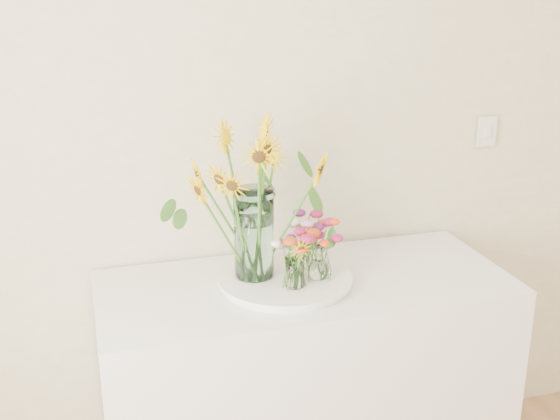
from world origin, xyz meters
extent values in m
cube|color=white|center=(-0.20, 1.93, 0.45)|extent=(1.40, 0.60, 0.90)
cylinder|color=white|center=(-0.28, 1.92, 0.91)|extent=(0.43, 0.43, 0.02)
cylinder|color=#A9D9CC|center=(-0.37, 1.96, 1.08)|extent=(0.17, 0.17, 0.31)
cylinder|color=white|center=(-0.27, 1.84, 0.98)|extent=(0.08, 0.08, 0.11)
cylinder|color=white|center=(-0.18, 1.99, 0.98)|extent=(0.07, 0.07, 0.11)
camera|label=1|loc=(-0.90, -0.13, 1.90)|focal=45.00mm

